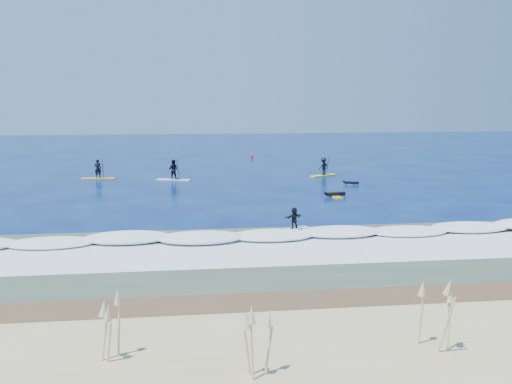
{
  "coord_description": "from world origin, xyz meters",
  "views": [
    {
      "loc": [
        -3.78,
        -40.83,
        7.89
      ],
      "look_at": [
        1.61,
        1.95,
        0.6
      ],
      "focal_mm": 40.0,
      "sensor_mm": 36.0,
      "label": 1
    }
  ],
  "objects": [
    {
      "name": "shallow_water",
      "position": [
        0.0,
        -14.0,
        0.01
      ],
      "size": [
        90.0,
        13.0,
        0.01
      ],
      "primitive_type": "cube",
      "color": "#344737",
      "rests_on": "ground"
    },
    {
      "name": "sup_paddler_left",
      "position": [
        -12.06,
        14.8,
        0.69
      ],
      "size": [
        3.17,
        0.87,
        2.21
      ],
      "rotation": [
        0.0,
        0.0,
        -0.03
      ],
      "color": "gold",
      "rests_on": "ground"
    },
    {
      "name": "ground",
      "position": [
        0.0,
        0.0,
        0.0
      ],
      "size": [
        160.0,
        160.0,
        0.0
      ],
      "primitive_type": "plane",
      "color": "#030E43",
      "rests_on": "ground"
    },
    {
      "name": "sup_paddler_center",
      "position": [
        -4.87,
        13.07,
        0.85
      ],
      "size": [
        3.35,
        1.78,
        2.28
      ],
      "rotation": [
        0.0,
        0.0,
        -0.31
      ],
      "color": "silver",
      "rests_on": "ground"
    },
    {
      "name": "whitewater",
      "position": [
        0.0,
        -13.0,
        0.0
      ],
      "size": [
        34.0,
        5.0,
        0.02
      ],
      "primitive_type": "cube",
      "color": "silver",
      "rests_on": "ground"
    },
    {
      "name": "sup_paddler_right",
      "position": [
        9.94,
        14.21,
        0.82
      ],
      "size": [
        3.0,
        2.08,
        2.11
      ],
      "rotation": [
        0.0,
        0.0,
        0.49
      ],
      "color": "yellow",
      "rests_on": "ground"
    },
    {
      "name": "wave_surfer",
      "position": [
        2.48,
        -8.9,
        0.77
      ],
      "size": [
        1.88,
        1.27,
        1.34
      ],
      "rotation": [
        0.0,
        0.0,
        0.46
      ],
      "color": "white",
      "rests_on": "breaking_wave"
    },
    {
      "name": "dune_grass",
      "position": [
        0.0,
        -27.0,
        1.85
      ],
      "size": [
        40.0,
        4.0,
        1.7
      ],
      "primitive_type": null,
      "color": "#DDCB88",
      "rests_on": "dune"
    },
    {
      "name": "breaking_wave",
      "position": [
        0.0,
        -10.0,
        0.0
      ],
      "size": [
        40.0,
        6.0,
        0.3
      ],
      "primitive_type": "cube",
      "color": "white",
      "rests_on": "ground"
    },
    {
      "name": "wet_sand_strip",
      "position": [
        0.0,
        -21.5,
        0.0
      ],
      "size": [
        90.0,
        5.0,
        0.08
      ],
      "primitive_type": "cube",
      "color": "brown",
      "rests_on": "ground"
    },
    {
      "name": "prone_paddler_near",
      "position": [
        7.93,
        2.44,
        0.16
      ],
      "size": [
        1.79,
        2.31,
        0.47
      ],
      "rotation": [
        0.0,
        0.0,
        1.73
      ],
      "color": "yellow",
      "rests_on": "ground"
    },
    {
      "name": "marker_buoy",
      "position": [
        4.7,
        30.63,
        0.29
      ],
      "size": [
        0.27,
        0.27,
        0.66
      ],
      "rotation": [
        0.0,
        0.0,
        0.26
      ],
      "color": "red",
      "rests_on": "ground"
    },
    {
      "name": "prone_paddler_far",
      "position": [
        10.97,
        8.18,
        0.13
      ],
      "size": [
        1.42,
        1.88,
        0.38
      ],
      "rotation": [
        0.0,
        0.0,
        1.2
      ],
      "color": "#164EAC",
      "rests_on": "ground"
    }
  ]
}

